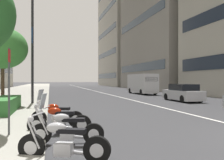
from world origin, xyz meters
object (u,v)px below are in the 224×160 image
object	(u,v)px
motorcycle_by_sign_pole	(56,115)
parking_sign_by_curb	(9,83)
car_far_down_avenue	(183,93)
delivery_van_ahead	(142,83)
street_tree_near_plaza_corner	(3,48)
street_lamp_with_banners	(36,36)
motorcycle_second_in_row	(59,122)
motorcycle_nearest_camera	(66,129)
motorcycle_far_end_row	(63,144)

from	to	relation	value
motorcycle_by_sign_pole	parking_sign_by_curb	xyz separation A→B (m)	(-1.74, 1.47, 1.32)
car_far_down_avenue	parking_sign_by_curb	size ratio (longest dim) A/B	1.57
car_far_down_avenue	parking_sign_by_curb	xyz separation A→B (m)	(-10.65, 12.36, 1.05)
delivery_van_ahead	parking_sign_by_curb	size ratio (longest dim) A/B	2.25
delivery_van_ahead	street_tree_near_plaza_corner	xyz separation A→B (m)	(-12.52, 14.72, 2.54)
delivery_van_ahead	street_lamp_with_banners	bearing A→B (deg)	130.23
street_tree_near_plaza_corner	motorcycle_by_sign_pole	bearing A→B (deg)	-156.27
car_far_down_avenue	delivery_van_ahead	distance (m)	11.04
street_tree_near_plaza_corner	street_lamp_with_banners	bearing A→B (deg)	-54.21
motorcycle_second_in_row	street_tree_near_plaza_corner	distance (m)	10.04
delivery_van_ahead	motorcycle_nearest_camera	bearing A→B (deg)	152.76
parking_sign_by_curb	street_tree_near_plaza_corner	size ratio (longest dim) A/B	0.52
motorcycle_far_end_row	motorcycle_nearest_camera	size ratio (longest dim) A/B	0.97
car_far_down_avenue	street_tree_near_plaza_corner	world-z (taller)	street_tree_near_plaza_corner
car_far_down_avenue	parking_sign_by_curb	distance (m)	16.35
motorcycle_by_sign_pole	street_lamp_with_banners	xyz separation A→B (m)	(8.86, 1.21, 4.63)
car_far_down_avenue	street_lamp_with_banners	distance (m)	12.86
motorcycle_far_end_row	street_lamp_with_banners	world-z (taller)	street_lamp_with_banners
motorcycle_far_end_row	delivery_van_ahead	world-z (taller)	delivery_van_ahead
delivery_van_ahead	motorcycle_far_end_row	bearing A→B (deg)	153.86
motorcycle_nearest_camera	car_far_down_avenue	xyz separation A→B (m)	(11.71, -10.70, 0.27)
street_tree_near_plaza_corner	motorcycle_far_end_row	bearing A→B (deg)	-164.30
motorcycle_nearest_camera	motorcycle_by_sign_pole	xyz separation A→B (m)	(2.80, 0.20, 0.00)
street_lamp_with_banners	motorcycle_by_sign_pole	bearing A→B (deg)	-172.23
street_tree_near_plaza_corner	motorcycle_second_in_row	bearing A→B (deg)	-159.48
motorcycle_nearest_camera	parking_sign_by_curb	bearing A→B (deg)	-18.88
parking_sign_by_curb	car_far_down_avenue	bearing A→B (deg)	-49.26
motorcycle_nearest_camera	street_tree_near_plaza_corner	distance (m)	11.31
street_tree_near_plaza_corner	parking_sign_by_curb	bearing A→B (deg)	-168.98
motorcycle_second_in_row	car_far_down_avenue	distance (m)	14.97
motorcycle_far_end_row	motorcycle_second_in_row	size ratio (longest dim) A/B	0.94
delivery_van_ahead	street_lamp_with_banners	world-z (taller)	street_lamp_with_banners
car_far_down_avenue	street_tree_near_plaza_corner	size ratio (longest dim) A/B	0.82
motorcycle_by_sign_pole	street_tree_near_plaza_corner	bearing A→B (deg)	-46.06
street_lamp_with_banners	motorcycle_far_end_row	bearing A→B (deg)	-174.60
motorcycle_nearest_camera	street_lamp_with_banners	xyz separation A→B (m)	(11.66, 1.40, 4.63)
motorcycle_second_in_row	car_far_down_avenue	xyz separation A→B (m)	(10.33, -10.84, 0.28)
motorcycle_by_sign_pole	delivery_van_ahead	size ratio (longest dim) A/B	0.34
car_far_down_avenue	delivery_van_ahead	xyz separation A→B (m)	(11.00, -0.58, 0.69)
motorcycle_nearest_camera	delivery_van_ahead	bearing A→B (deg)	-102.75
motorcycle_by_sign_pole	street_tree_near_plaza_corner	xyz separation A→B (m)	(7.39, 3.25, 3.49)
motorcycle_nearest_camera	delivery_van_ahead	size ratio (longest dim) A/B	0.34
parking_sign_by_curb	motorcycle_far_end_row	bearing A→B (deg)	-149.46
street_lamp_with_banners	motorcycle_nearest_camera	bearing A→B (deg)	-173.13
car_far_down_avenue	motorcycle_far_end_row	bearing A→B (deg)	140.54
car_far_down_avenue	parking_sign_by_curb	world-z (taller)	parking_sign_by_curb
motorcycle_nearest_camera	motorcycle_second_in_row	xyz separation A→B (m)	(1.38, 0.15, -0.01)
delivery_van_ahead	street_tree_near_plaza_corner	bearing A→B (deg)	129.54
motorcycle_far_end_row	motorcycle_by_sign_pole	distance (m)	4.29
motorcycle_nearest_camera	motorcycle_second_in_row	distance (m)	1.39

